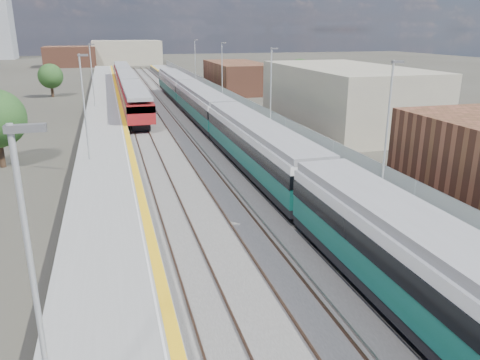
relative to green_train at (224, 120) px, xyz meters
name	(u,v)px	position (x,y,z in m)	size (l,w,h in m)	color
ground	(190,125)	(-1.50, 9.98, -2.27)	(320.00, 320.00, 0.00)	#47443A
ballast_bed	(167,122)	(-3.75, 12.48, -2.24)	(10.50, 155.00, 0.06)	#565451
tracks	(170,118)	(-3.15, 14.15, -2.17)	(8.96, 160.00, 0.17)	#4C3323
platform_right	(230,114)	(3.78, 12.47, -1.74)	(4.70, 155.00, 8.52)	slate
platform_left	(105,120)	(-10.55, 12.47, -1.75)	(4.30, 155.00, 8.52)	slate
buildings	(65,27)	(-19.62, 98.58, 8.43)	(72.00, 185.50, 40.00)	brown
green_train	(224,120)	(0.00, 0.00, 0.00)	(2.93, 81.58, 3.23)	black
red_train	(127,83)	(-7.00, 34.92, -0.13)	(2.87, 58.10, 3.62)	black
tree_c	(51,76)	(-18.39, 38.16, 0.95)	(3.79, 3.79, 5.13)	#382619
tree_d	(300,72)	(20.12, 30.81, 1.29)	(4.18, 4.18, 5.66)	#382619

